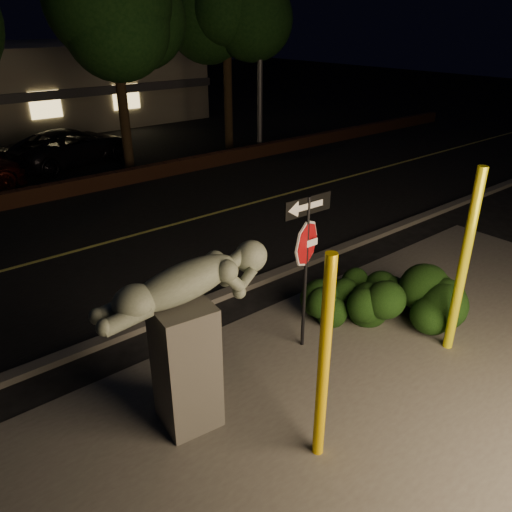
{
  "coord_description": "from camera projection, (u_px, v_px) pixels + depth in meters",
  "views": [
    {
      "loc": [
        -5.38,
        -4.41,
        5.18
      ],
      "look_at": [
        -0.65,
        1.4,
        1.6
      ],
      "focal_mm": 35.0,
      "sensor_mm": 36.0,
      "label": 1
    }
  ],
  "objects": [
    {
      "name": "ground",
      "position": [
        97.0,
        204.0,
        15.39
      ],
      "size": [
        90.0,
        90.0,
        0.0
      ],
      "primitive_type": "plane",
      "color": "black",
      "rests_on": "ground"
    },
    {
      "name": "patio",
      "position": [
        387.0,
        389.0,
        7.68
      ],
      "size": [
        14.0,
        6.0,
        0.02
      ],
      "primitive_type": "cube",
      "color": "#4C4944",
      "rests_on": "ground"
    },
    {
      "name": "road",
      "position": [
        143.0,
        233.0,
        13.29
      ],
      "size": [
        80.0,
        8.0,
        0.01
      ],
      "primitive_type": "cube",
      "color": "black",
      "rests_on": "ground"
    },
    {
      "name": "lane_marking",
      "position": [
        143.0,
        233.0,
        13.28
      ],
      "size": [
        80.0,
        0.12,
        0.0
      ],
      "primitive_type": "cube",
      "color": "#BBB44A",
      "rests_on": "road"
    },
    {
      "name": "curb",
      "position": [
        235.0,
        290.0,
        10.39
      ],
      "size": [
        80.0,
        0.25,
        0.12
      ],
      "primitive_type": "cube",
      "color": "#4C4944",
      "rests_on": "ground"
    },
    {
      "name": "brick_wall",
      "position": [
        80.0,
        186.0,
        16.19
      ],
      "size": [
        40.0,
        0.35,
        0.5
      ],
      "primitive_type": "cube",
      "color": "#442416",
      "rests_on": "ground"
    },
    {
      "name": "parking_lot",
      "position": [
        27.0,
        159.0,
        20.29
      ],
      "size": [
        40.0,
        12.0,
        0.01
      ],
      "primitive_type": "cube",
      "color": "black",
      "rests_on": "ground"
    },
    {
      "name": "tree_far_c",
      "position": [
        111.0,
        2.0,
        16.33
      ],
      "size": [
        4.8,
        4.8,
        7.84
      ],
      "color": "black",
      "rests_on": "ground"
    },
    {
      "name": "tree_far_d",
      "position": [
        226.0,
        11.0,
        19.63
      ],
      "size": [
        4.4,
        4.4,
        7.42
      ],
      "color": "black",
      "rests_on": "ground"
    },
    {
      "name": "yellow_pole_left",
      "position": [
        324.0,
        363.0,
        5.96
      ],
      "size": [
        0.15,
        0.15,
        2.91
      ],
      "primitive_type": "cylinder",
      "color": "yellow",
      "rests_on": "ground"
    },
    {
      "name": "yellow_pole_right",
      "position": [
        464.0,
        264.0,
        8.0
      ],
      "size": [
        0.16,
        0.16,
        3.22
      ],
      "primitive_type": "cylinder",
      "color": "#FAF413",
      "rests_on": "ground"
    },
    {
      "name": "signpost",
      "position": [
        307.0,
        244.0,
        7.91
      ],
      "size": [
        0.93,
        0.08,
        2.73
      ],
      "rotation": [
        0.0,
        0.0,
        -0.03
      ],
      "color": "black",
      "rests_on": "ground"
    },
    {
      "name": "sculpture",
      "position": [
        186.0,
        327.0,
        6.46
      ],
      "size": [
        2.39,
        0.89,
        2.55
      ],
      "rotation": [
        0.0,
        0.0,
        -0.12
      ],
      "color": "#4C4944",
      "rests_on": "ground"
    },
    {
      "name": "hedge_center",
      "position": [
        338.0,
        293.0,
        9.49
      ],
      "size": [
        1.87,
        1.15,
        0.91
      ],
      "primitive_type": "ellipsoid",
      "rotation": [
        0.0,
        0.0,
        -0.2
      ],
      "color": "black",
      "rests_on": "ground"
    },
    {
      "name": "hedge_right",
      "position": [
        383.0,
        293.0,
        9.36
      ],
      "size": [
        1.64,
        0.92,
        1.06
      ],
      "primitive_type": "ellipsoid",
      "rotation": [
        0.0,
        0.0,
        0.04
      ],
      "color": "black",
      "rests_on": "ground"
    },
    {
      "name": "hedge_far_right",
      "position": [
        433.0,
        297.0,
        9.12
      ],
      "size": [
        1.75,
        1.2,
        1.15
      ],
      "primitive_type": "ellipsoid",
      "rotation": [
        0.0,
        0.0,
        0.11
      ],
      "color": "black",
      "rests_on": "ground"
    },
    {
      "name": "parked_car_dark",
      "position": [
        72.0,
        147.0,
        19.3
      ],
      "size": [
        5.36,
        3.51,
        1.37
      ],
      "primitive_type": "imported",
      "rotation": [
        0.0,
        0.0,
        1.84
      ],
      "color": "black",
      "rests_on": "ground"
    }
  ]
}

